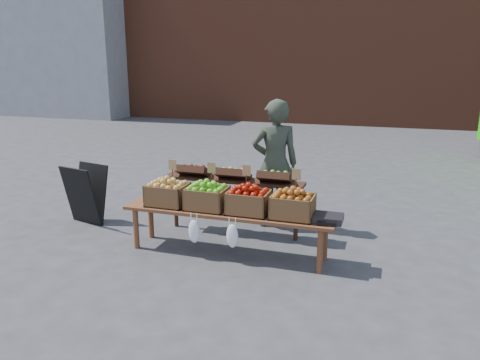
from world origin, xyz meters
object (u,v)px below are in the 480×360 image
(chalkboard_sign, at_px, (86,194))
(display_bench, at_px, (228,232))
(crate_russet_pears, at_px, (207,198))
(crate_red_apples, at_px, (249,202))
(weighing_scale, at_px, (328,218))
(back_table, at_px, (233,198))
(crate_golden_apples, at_px, (168,195))
(vendor, at_px, (275,164))
(crate_green_apples, at_px, (293,207))

(chalkboard_sign, relative_size, display_bench, 0.34)
(crate_russet_pears, xyz_separation_m, crate_red_apples, (0.55, 0.00, 0.00))
(chalkboard_sign, xyz_separation_m, weighing_scale, (3.67, -0.44, 0.16))
(back_table, distance_m, crate_golden_apples, 0.99)
(display_bench, xyz_separation_m, crate_red_apples, (0.28, 0.00, 0.42))
(display_bench, bearing_deg, back_table, 103.25)
(display_bench, xyz_separation_m, weighing_scale, (1.25, 0.00, 0.33))
(back_table, xyz_separation_m, crate_russet_pears, (-0.11, -0.72, 0.19))
(vendor, relative_size, weighing_scale, 5.52)
(chalkboard_sign, bearing_deg, weighing_scale, 5.85)
(vendor, relative_size, display_bench, 0.70)
(crate_golden_apples, xyz_separation_m, crate_red_apples, (1.10, 0.00, 0.00))
(crate_red_apples, bearing_deg, weighing_scale, 0.00)
(display_bench, distance_m, crate_red_apples, 0.51)
(back_table, bearing_deg, crate_red_apples, -58.30)
(chalkboard_sign, height_order, weighing_scale, chalkboard_sign)
(chalkboard_sign, bearing_deg, crate_russet_pears, 1.10)
(crate_red_apples, height_order, weighing_scale, crate_red_apples)
(crate_golden_apples, height_order, crate_green_apples, same)
(display_bench, distance_m, crate_green_apples, 0.93)
(vendor, bearing_deg, crate_red_apples, 66.25)
(crate_red_apples, xyz_separation_m, weighing_scale, (0.97, 0.00, -0.10))
(vendor, relative_size, crate_golden_apples, 3.76)
(chalkboard_sign, relative_size, crate_russet_pears, 1.81)
(crate_red_apples, relative_size, crate_green_apples, 1.00)
(chalkboard_sign, relative_size, crate_golden_apples, 1.81)
(vendor, relative_size, crate_green_apples, 3.76)
(crate_golden_apples, xyz_separation_m, weighing_scale, (2.07, 0.00, -0.10))
(vendor, height_order, crate_green_apples, vendor)
(crate_russet_pears, distance_m, weighing_scale, 1.53)
(vendor, xyz_separation_m, crate_green_apples, (0.53, -1.22, -0.23))
(crate_golden_apples, distance_m, crate_green_apples, 1.65)
(crate_golden_apples, bearing_deg, display_bench, 0.00)
(chalkboard_sign, xyz_separation_m, crate_russet_pears, (2.14, -0.44, 0.26))
(back_table, distance_m, weighing_scale, 1.59)
(back_table, distance_m, crate_red_apples, 0.87)
(crate_golden_apples, bearing_deg, vendor, 47.52)
(chalkboard_sign, distance_m, crate_green_apples, 3.28)
(chalkboard_sign, xyz_separation_m, crate_golden_apples, (1.59, -0.44, 0.26))
(weighing_scale, bearing_deg, crate_red_apples, 180.00)
(crate_green_apples, bearing_deg, crate_russet_pears, 180.00)
(chalkboard_sign, height_order, crate_red_apples, chalkboard_sign)
(display_bench, distance_m, weighing_scale, 1.29)
(display_bench, xyz_separation_m, crate_green_apples, (0.83, 0.00, 0.42))
(display_bench, xyz_separation_m, crate_golden_apples, (-0.82, 0.00, 0.42))
(crate_russet_pears, relative_size, crate_green_apples, 1.00)
(back_table, distance_m, crate_russet_pears, 0.75)
(chalkboard_sign, distance_m, weighing_scale, 3.70)
(chalkboard_sign, bearing_deg, display_bench, 2.39)
(crate_golden_apples, xyz_separation_m, crate_russet_pears, (0.55, 0.00, 0.00))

